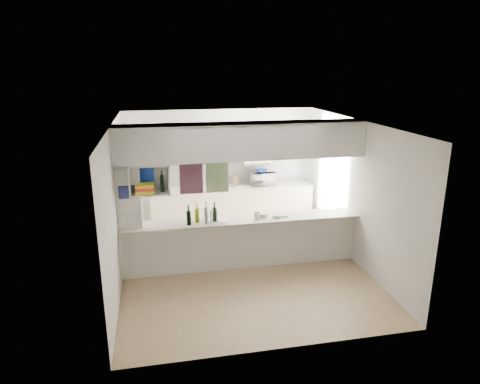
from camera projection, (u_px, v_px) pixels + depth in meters
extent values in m
plane|color=#987A58|center=(242.00, 267.00, 7.76)|extent=(4.80, 4.80, 0.00)
plane|color=white|center=(242.00, 123.00, 7.03)|extent=(4.80, 4.80, 0.00)
plane|color=silver|center=(221.00, 167.00, 9.65)|extent=(4.20, 0.00, 4.20)
plane|color=silver|center=(117.00, 206.00, 7.00)|extent=(0.00, 4.80, 4.80)
plane|color=silver|center=(355.00, 192.00, 7.79)|extent=(0.00, 4.80, 4.80)
cube|color=silver|center=(242.00, 244.00, 7.64)|extent=(4.20, 0.15, 0.88)
cube|color=#BBB5A4|center=(242.00, 220.00, 7.51)|extent=(4.20, 0.50, 0.04)
cube|color=white|center=(242.00, 141.00, 7.11)|extent=(4.20, 0.50, 0.60)
cube|color=silver|center=(129.00, 205.00, 7.03)|extent=(0.40, 0.18, 2.60)
cube|color=#191E4C|center=(128.00, 192.00, 6.87)|extent=(0.30, 0.01, 0.22)
cube|color=white|center=(129.00, 206.00, 6.94)|extent=(0.30, 0.01, 0.24)
cube|color=#2C1327|center=(191.00, 176.00, 7.33)|extent=(0.40, 0.02, 0.62)
cube|color=#1B6379|center=(217.00, 175.00, 7.42)|extent=(0.40, 0.02, 0.62)
cube|color=white|center=(150.00, 193.00, 6.95)|extent=(0.65, 0.35, 0.02)
cube|color=white|center=(148.00, 165.00, 6.81)|extent=(0.65, 0.35, 0.02)
cube|color=white|center=(149.00, 177.00, 7.03)|extent=(0.65, 0.02, 0.50)
cube|color=white|center=(129.00, 180.00, 6.82)|extent=(0.02, 0.35, 0.50)
cube|color=white|center=(169.00, 178.00, 6.94)|extent=(0.02, 0.35, 0.50)
cube|color=gold|center=(145.00, 191.00, 6.92)|extent=(0.30, 0.24, 0.05)
cube|color=#AC1C17|center=(145.00, 188.00, 6.91)|extent=(0.28, 0.22, 0.05)
cube|color=gold|center=(145.00, 185.00, 6.89)|extent=(0.30, 0.24, 0.05)
cube|color=navy|center=(146.00, 177.00, 6.99)|extent=(0.26, 0.02, 0.34)
cylinder|color=black|center=(162.00, 184.00, 6.94)|extent=(0.06, 0.06, 0.28)
cube|color=beige|center=(232.00, 207.00, 9.65)|extent=(3.60, 0.60, 0.90)
cube|color=#BBB5A4|center=(232.00, 187.00, 9.52)|extent=(3.60, 0.63, 0.03)
cube|color=silver|center=(229.00, 171.00, 9.70)|extent=(3.60, 0.03, 0.60)
cube|color=beige|center=(222.00, 143.00, 9.33)|extent=(2.62, 0.34, 0.72)
cube|color=white|center=(255.00, 160.00, 9.52)|extent=(0.60, 0.46, 0.12)
cube|color=silver|center=(258.00, 164.00, 9.31)|extent=(0.60, 0.02, 0.05)
imported|color=white|center=(263.00, 178.00, 9.61)|extent=(0.58, 0.42, 0.30)
imported|color=navy|center=(261.00, 171.00, 9.54)|extent=(0.25, 0.25, 0.06)
cube|color=silver|center=(217.00, 219.00, 7.47)|extent=(0.47, 0.41, 0.01)
cylinder|color=white|center=(211.00, 213.00, 7.45)|extent=(0.08, 0.19, 0.20)
cylinder|color=white|center=(215.00, 213.00, 7.44)|extent=(0.08, 0.19, 0.20)
cylinder|color=white|center=(218.00, 214.00, 7.43)|extent=(0.08, 0.19, 0.20)
imported|color=white|center=(257.00, 215.00, 7.51)|extent=(0.16, 0.16, 0.10)
cylinder|color=black|center=(189.00, 218.00, 7.20)|extent=(0.08, 0.08, 0.24)
cylinder|color=black|center=(188.00, 208.00, 7.15)|extent=(0.03, 0.03, 0.11)
cylinder|color=#8AA91C|center=(197.00, 215.00, 7.30)|extent=(0.08, 0.08, 0.26)
cylinder|color=#8AA91C|center=(197.00, 205.00, 7.25)|extent=(0.03, 0.03, 0.11)
cylinder|color=silver|center=(206.00, 216.00, 7.25)|extent=(0.08, 0.08, 0.27)
cylinder|color=silver|center=(206.00, 205.00, 7.19)|extent=(0.03, 0.03, 0.11)
cylinder|color=black|center=(215.00, 215.00, 7.36)|extent=(0.08, 0.08, 0.24)
cylinder|color=black|center=(214.00, 205.00, 7.31)|extent=(0.03, 0.03, 0.11)
cylinder|color=silver|center=(264.00, 215.00, 7.59)|extent=(0.14, 0.14, 0.07)
cube|color=silver|center=(276.00, 216.00, 7.54)|extent=(0.14, 0.10, 0.06)
cube|color=black|center=(284.00, 217.00, 7.60)|extent=(0.14, 0.07, 0.01)
cylinder|color=black|center=(224.00, 184.00, 9.51)|extent=(0.09, 0.09, 0.13)
cube|color=brown|center=(236.00, 181.00, 9.58)|extent=(0.10, 0.08, 0.20)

